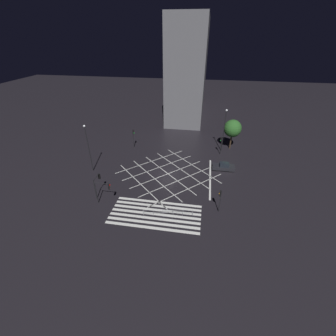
{
  "coord_description": "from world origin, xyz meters",
  "views": [
    {
      "loc": [
        5.83,
        -34.93,
        22.7
      ],
      "look_at": [
        0.0,
        0.0,
        1.26
      ],
      "focal_mm": 24.0,
      "sensor_mm": 36.0,
      "label": 1
    }
  ],
  "objects_px": {
    "traffic_light_nw_main": "(133,135)",
    "waiting_car": "(224,167)",
    "traffic_light_se_main": "(220,197)",
    "traffic_light_sw_main": "(103,188)",
    "traffic_light_ne_main": "(221,142)",
    "street_tree_near": "(233,128)",
    "traffic_light_sw_cross": "(97,181)",
    "street_lamp_west": "(88,144)",
    "street_lamp_east": "(225,125)"
  },
  "relations": [
    {
      "from": "street_lamp_west",
      "to": "waiting_car",
      "type": "relative_size",
      "value": 2.17
    },
    {
      "from": "traffic_light_sw_main",
      "to": "traffic_light_ne_main",
      "type": "bearing_deg",
      "value": 48.01
    },
    {
      "from": "traffic_light_sw_cross",
      "to": "street_tree_near",
      "type": "xyz_separation_m",
      "value": [
        22.06,
        21.08,
        2.09
      ]
    },
    {
      "from": "traffic_light_sw_cross",
      "to": "street_tree_near",
      "type": "height_order",
      "value": "street_tree_near"
    },
    {
      "from": "traffic_light_sw_main",
      "to": "street_tree_near",
      "type": "distance_m",
      "value": 30.72
    },
    {
      "from": "traffic_light_sw_main",
      "to": "traffic_light_sw_cross",
      "type": "height_order",
      "value": "traffic_light_sw_main"
    },
    {
      "from": "street_lamp_east",
      "to": "traffic_light_se_main",
      "type": "bearing_deg",
      "value": -93.32
    },
    {
      "from": "street_lamp_west",
      "to": "waiting_car",
      "type": "height_order",
      "value": "street_lamp_west"
    },
    {
      "from": "traffic_light_nw_main",
      "to": "street_lamp_west",
      "type": "height_order",
      "value": "street_lamp_west"
    },
    {
      "from": "street_tree_near",
      "to": "street_lamp_east",
      "type": "bearing_deg",
      "value": -137.58
    },
    {
      "from": "traffic_light_nw_main",
      "to": "street_lamp_west",
      "type": "xyz_separation_m",
      "value": [
        -4.89,
        -11.02,
        2.55
      ]
    },
    {
      "from": "traffic_light_ne_main",
      "to": "traffic_light_nw_main",
      "type": "bearing_deg",
      "value": -0.23
    },
    {
      "from": "traffic_light_ne_main",
      "to": "traffic_light_nw_main",
      "type": "distance_m",
      "value": 19.25
    },
    {
      "from": "street_tree_near",
      "to": "traffic_light_nw_main",
      "type": "bearing_deg",
      "value": -171.38
    },
    {
      "from": "traffic_light_se_main",
      "to": "waiting_car",
      "type": "distance_m",
      "value": 12.53
    },
    {
      "from": "traffic_light_se_main",
      "to": "street_tree_near",
      "type": "distance_m",
      "value": 22.38
    },
    {
      "from": "street_lamp_west",
      "to": "waiting_car",
      "type": "distance_m",
      "value": 25.55
    },
    {
      "from": "traffic_light_nw_main",
      "to": "street_lamp_east",
      "type": "height_order",
      "value": "street_lamp_east"
    },
    {
      "from": "waiting_car",
      "to": "traffic_light_ne_main",
      "type": "bearing_deg",
      "value": -85.55
    },
    {
      "from": "traffic_light_ne_main",
      "to": "traffic_light_sw_main",
      "type": "bearing_deg",
      "value": 48.01
    },
    {
      "from": "traffic_light_se_main",
      "to": "traffic_light_sw_main",
      "type": "xyz_separation_m",
      "value": [
        -16.99,
        -1.06,
        0.18
      ]
    },
    {
      "from": "traffic_light_nw_main",
      "to": "traffic_light_se_main",
      "type": "bearing_deg",
      "value": -45.53
    },
    {
      "from": "traffic_light_nw_main",
      "to": "waiting_car",
      "type": "relative_size",
      "value": 1.03
    },
    {
      "from": "traffic_light_sw_cross",
      "to": "traffic_light_se_main",
      "type": "bearing_deg",
      "value": -92.98
    },
    {
      "from": "traffic_light_se_main",
      "to": "traffic_light_sw_main",
      "type": "bearing_deg",
      "value": 3.55
    },
    {
      "from": "traffic_light_se_main",
      "to": "street_lamp_east",
      "type": "xyz_separation_m",
      "value": [
        1.18,
        20.27,
        3.36
      ]
    },
    {
      "from": "traffic_light_nw_main",
      "to": "street_lamp_east",
      "type": "distance_m",
      "value": 19.91
    },
    {
      "from": "traffic_light_ne_main",
      "to": "street_tree_near",
      "type": "height_order",
      "value": "street_tree_near"
    },
    {
      "from": "traffic_light_sw_cross",
      "to": "street_lamp_east",
      "type": "distance_m",
      "value": 28.06
    },
    {
      "from": "traffic_light_se_main",
      "to": "traffic_light_sw_cross",
      "type": "bearing_deg",
      "value": -2.98
    },
    {
      "from": "traffic_light_ne_main",
      "to": "street_lamp_east",
      "type": "height_order",
      "value": "street_lamp_east"
    },
    {
      "from": "traffic_light_se_main",
      "to": "traffic_light_sw_main",
      "type": "height_order",
      "value": "traffic_light_sw_main"
    },
    {
      "from": "traffic_light_nw_main",
      "to": "waiting_car",
      "type": "bearing_deg",
      "value": -18.24
    },
    {
      "from": "traffic_light_se_main",
      "to": "traffic_light_nw_main",
      "type": "bearing_deg",
      "value": -45.53
    },
    {
      "from": "street_tree_near",
      "to": "waiting_car",
      "type": "xyz_separation_m",
      "value": [
        -1.84,
        -9.78,
        -4.12
      ]
    },
    {
      "from": "traffic_light_nw_main",
      "to": "street_lamp_west",
      "type": "relative_size",
      "value": 0.47
    },
    {
      "from": "street_lamp_west",
      "to": "waiting_car",
      "type": "bearing_deg",
      "value": 10.39
    },
    {
      "from": "traffic_light_ne_main",
      "to": "street_lamp_west",
      "type": "bearing_deg",
      "value": 24.4
    },
    {
      "from": "street_lamp_east",
      "to": "street_lamp_west",
      "type": "height_order",
      "value": "street_lamp_east"
    },
    {
      "from": "traffic_light_se_main",
      "to": "traffic_light_sw_cross",
      "type": "height_order",
      "value": "traffic_light_se_main"
    },
    {
      "from": "waiting_car",
      "to": "street_lamp_east",
      "type": "bearing_deg",
      "value": -89.09
    },
    {
      "from": "traffic_light_sw_cross",
      "to": "street_tree_near",
      "type": "relative_size",
      "value": 0.54
    },
    {
      "from": "street_lamp_east",
      "to": "waiting_car",
      "type": "height_order",
      "value": "street_lamp_east"
    },
    {
      "from": "traffic_light_sw_main",
      "to": "waiting_car",
      "type": "xyz_separation_m",
      "value": [
        18.3,
        13.34,
        -2.29
      ]
    },
    {
      "from": "traffic_light_se_main",
      "to": "street_tree_near",
      "type": "height_order",
      "value": "street_tree_near"
    },
    {
      "from": "traffic_light_nw_main",
      "to": "waiting_car",
      "type": "xyz_separation_m",
      "value": [
        19.75,
        -6.51,
        -2.47
      ]
    },
    {
      "from": "traffic_light_nw_main",
      "to": "street_lamp_west",
      "type": "distance_m",
      "value": 12.33
    },
    {
      "from": "street_lamp_west",
      "to": "street_tree_near",
      "type": "xyz_separation_m",
      "value": [
        26.48,
        14.3,
        -0.9
      ]
    },
    {
      "from": "traffic_light_ne_main",
      "to": "traffic_light_nw_main",
      "type": "xyz_separation_m",
      "value": [
        -19.25,
        0.08,
        0.23
      ]
    },
    {
      "from": "traffic_light_ne_main",
      "to": "traffic_light_nw_main",
      "type": "relative_size",
      "value": 0.92
    }
  ]
}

